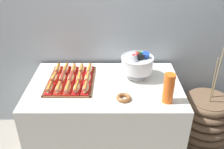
# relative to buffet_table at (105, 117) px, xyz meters

# --- Properties ---
(ground_plane) EXTENTS (10.00, 10.00, 0.00)m
(ground_plane) POSITION_rel_buffet_table_xyz_m (0.00, 0.00, -0.41)
(ground_plane) COLOR gray
(back_wall) EXTENTS (6.00, 0.10, 2.60)m
(back_wall) POSITION_rel_buffet_table_xyz_m (0.00, 0.50, 0.89)
(back_wall) COLOR #9EA8B2
(back_wall) RESTS_ON ground_plane
(buffet_table) EXTENTS (1.34, 0.81, 0.78)m
(buffet_table) POSITION_rel_buffet_table_xyz_m (0.00, 0.00, 0.00)
(buffet_table) COLOR white
(buffet_table) RESTS_ON ground_plane
(floor_vase) EXTENTS (0.55, 0.55, 1.06)m
(floor_vase) POSITION_rel_buffet_table_xyz_m (1.03, 0.16, -0.16)
(floor_vase) COLOR brown
(floor_vase) RESTS_ON ground_plane
(serving_tray) EXTENTS (0.41, 0.53, 0.01)m
(serving_tray) POSITION_rel_buffet_table_xyz_m (-0.30, 0.04, 0.37)
(serving_tray) COLOR brown
(serving_tray) RESTS_ON buffet_table
(hot_dog_0) EXTENTS (0.06, 0.17, 0.06)m
(hot_dog_0) POSITION_rel_buffet_table_xyz_m (-0.45, -0.12, 0.40)
(hot_dog_0) COLOR red
(hot_dog_0) RESTS_ON serving_tray
(hot_dog_1) EXTENTS (0.07, 0.16, 0.06)m
(hot_dog_1) POSITION_rel_buffet_table_xyz_m (-0.38, -0.12, 0.40)
(hot_dog_1) COLOR red
(hot_dog_1) RESTS_ON serving_tray
(hot_dog_2) EXTENTS (0.06, 0.18, 0.06)m
(hot_dog_2) POSITION_rel_buffet_table_xyz_m (-0.30, -0.12, 0.40)
(hot_dog_2) COLOR red
(hot_dog_2) RESTS_ON serving_tray
(hot_dog_3) EXTENTS (0.07, 0.17, 0.06)m
(hot_dog_3) POSITION_rel_buffet_table_xyz_m (-0.23, -0.12, 0.41)
(hot_dog_3) COLOR #B21414
(hot_dog_3) RESTS_ON serving_tray
(hot_dog_4) EXTENTS (0.07, 0.16, 0.06)m
(hot_dog_4) POSITION_rel_buffet_table_xyz_m (-0.15, -0.12, 0.41)
(hot_dog_4) COLOR red
(hot_dog_4) RESTS_ON serving_tray
(hot_dog_5) EXTENTS (0.08, 0.16, 0.06)m
(hot_dog_5) POSITION_rel_buffet_table_xyz_m (-0.45, 0.05, 0.40)
(hot_dog_5) COLOR red
(hot_dog_5) RESTS_ON serving_tray
(hot_dog_6) EXTENTS (0.07, 0.18, 0.06)m
(hot_dog_6) POSITION_rel_buffet_table_xyz_m (-0.38, 0.05, 0.41)
(hot_dog_6) COLOR red
(hot_dog_6) RESTS_ON serving_tray
(hot_dog_7) EXTENTS (0.07, 0.16, 0.06)m
(hot_dog_7) POSITION_rel_buffet_table_xyz_m (-0.30, 0.04, 0.40)
(hot_dog_7) COLOR red
(hot_dog_7) RESTS_ON serving_tray
(hot_dog_8) EXTENTS (0.07, 0.16, 0.06)m
(hot_dog_8) POSITION_rel_buffet_table_xyz_m (-0.23, 0.04, 0.40)
(hot_dog_8) COLOR red
(hot_dog_8) RESTS_ON serving_tray
(hot_dog_9) EXTENTS (0.07, 0.17, 0.06)m
(hot_dog_9) POSITION_rel_buffet_table_xyz_m (-0.15, 0.04, 0.40)
(hot_dog_9) COLOR red
(hot_dog_9) RESTS_ON serving_tray
(hot_dog_10) EXTENTS (0.07, 0.18, 0.06)m
(hot_dog_10) POSITION_rel_buffet_table_xyz_m (-0.45, 0.21, 0.40)
(hot_dog_10) COLOR red
(hot_dog_10) RESTS_ON serving_tray
(hot_dog_11) EXTENTS (0.07, 0.18, 0.06)m
(hot_dog_11) POSITION_rel_buffet_table_xyz_m (-0.38, 0.21, 0.40)
(hot_dog_11) COLOR red
(hot_dog_11) RESTS_ON serving_tray
(hot_dog_12) EXTENTS (0.06, 0.16, 0.06)m
(hot_dog_12) POSITION_rel_buffet_table_xyz_m (-0.30, 0.21, 0.40)
(hot_dog_12) COLOR #B21414
(hot_dog_12) RESTS_ON serving_tray
(hot_dog_13) EXTENTS (0.07, 0.16, 0.06)m
(hot_dog_13) POSITION_rel_buffet_table_xyz_m (-0.23, 0.21, 0.40)
(hot_dog_13) COLOR red
(hot_dog_13) RESTS_ON serving_tray
(hot_dog_14) EXTENTS (0.07, 0.18, 0.06)m
(hot_dog_14) POSITION_rel_buffet_table_xyz_m (-0.15, 0.21, 0.40)
(hot_dog_14) COLOR red
(hot_dog_14) RESTS_ON serving_tray
(punch_bowl) EXTENTS (0.29, 0.29, 0.26)m
(punch_bowl) POSITION_rel_buffet_table_xyz_m (0.29, 0.12, 0.51)
(punch_bowl) COLOR silver
(punch_bowl) RESTS_ON buffet_table
(cup_stack) EXTENTS (0.09, 0.09, 0.24)m
(cup_stack) POSITION_rel_buffet_table_xyz_m (0.50, -0.26, 0.49)
(cup_stack) COLOR #EA5B19
(cup_stack) RESTS_ON buffet_table
(donut) EXTENTS (0.12, 0.12, 0.03)m
(donut) POSITION_rel_buffet_table_xyz_m (0.16, -0.23, 0.39)
(donut) COLOR brown
(donut) RESTS_ON buffet_table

